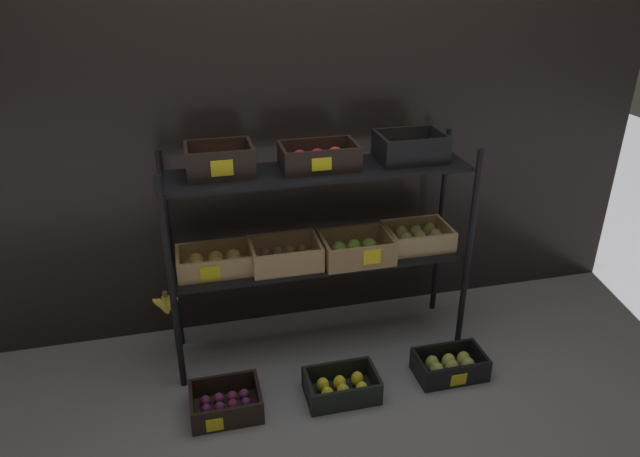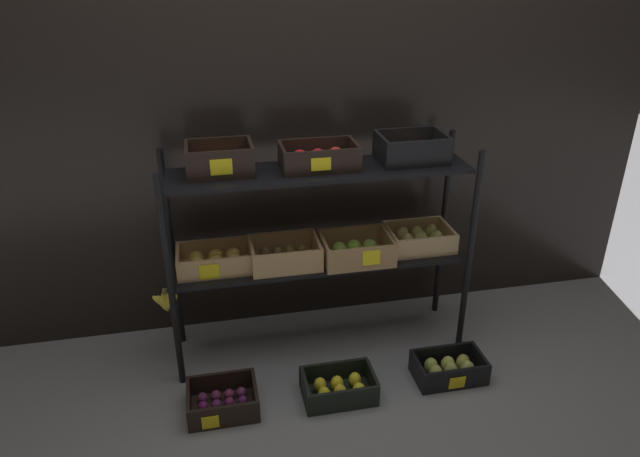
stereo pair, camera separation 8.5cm
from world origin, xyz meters
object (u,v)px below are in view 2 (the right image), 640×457
object	(u,v)px
crate_ground_lemon	(339,388)
crate_ground_pear	(449,369)
crate_ground_plum	(223,402)
display_rack	(320,219)

from	to	relation	value
crate_ground_lemon	crate_ground_pear	world-z (taller)	crate_ground_pear
crate_ground_plum	crate_ground_lemon	distance (m)	0.55
display_rack	crate_ground_lemon	size ratio (longest dim) A/B	4.64
crate_ground_lemon	crate_ground_pear	xyz separation A→B (m)	(0.56, 0.02, 0.01)
crate_ground_pear	display_rack	bearing A→B (deg)	143.82
crate_ground_lemon	display_rack	bearing A→B (deg)	90.28
display_rack	crate_ground_lemon	xyz separation A→B (m)	(0.00, -0.43, -0.69)
crate_ground_plum	crate_ground_lemon	bearing A→B (deg)	-2.13
display_rack	crate_ground_plum	world-z (taller)	display_rack
crate_ground_plum	crate_ground_pear	distance (m)	1.11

